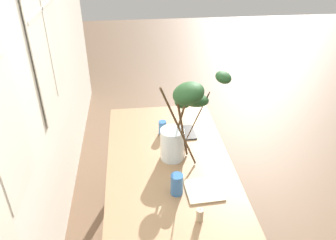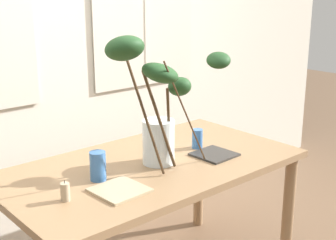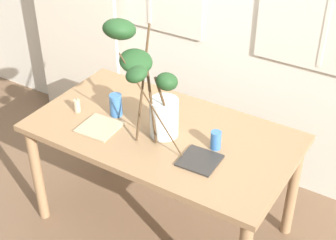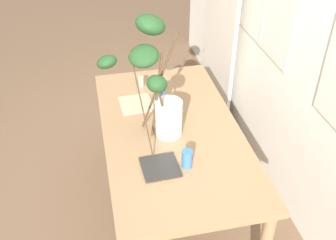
# 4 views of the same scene
# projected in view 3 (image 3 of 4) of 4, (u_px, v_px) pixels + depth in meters

# --- Properties ---
(ground) EXTENTS (14.00, 14.00, 0.00)m
(ground) POSITION_uv_depth(u_px,v_px,m) (163.00, 223.00, 3.38)
(ground) COLOR brown
(dining_table) EXTENTS (1.58, 0.87, 0.77)m
(dining_table) POSITION_uv_depth(u_px,v_px,m) (162.00, 143.00, 3.01)
(dining_table) COLOR #93704C
(dining_table) RESTS_ON ground
(vase_with_branches) EXTENTS (0.56, 0.51, 0.71)m
(vase_with_branches) POSITION_uv_depth(u_px,v_px,m) (149.00, 87.00, 2.73)
(vase_with_branches) COLOR silver
(vase_with_branches) RESTS_ON dining_table
(drinking_glass_blue_left) EXTENTS (0.08, 0.08, 0.14)m
(drinking_glass_blue_left) POSITION_uv_depth(u_px,v_px,m) (116.00, 105.00, 3.05)
(drinking_glass_blue_left) COLOR #386BAD
(drinking_glass_blue_left) RESTS_ON dining_table
(drinking_glass_blue_right) EXTENTS (0.06, 0.06, 0.11)m
(drinking_glass_blue_right) POSITION_uv_depth(u_px,v_px,m) (216.00, 140.00, 2.78)
(drinking_glass_blue_right) COLOR #386BAD
(drinking_glass_blue_right) RESTS_ON dining_table
(plate_square_left) EXTENTS (0.23, 0.23, 0.01)m
(plate_square_left) POSITION_uv_depth(u_px,v_px,m) (99.00, 127.00, 2.97)
(plate_square_left) COLOR tan
(plate_square_left) RESTS_ON dining_table
(plate_square_right) EXTENTS (0.21, 0.21, 0.01)m
(plate_square_right) POSITION_uv_depth(u_px,v_px,m) (200.00, 160.00, 2.70)
(plate_square_right) COLOR #2D2B28
(plate_square_right) RESTS_ON dining_table
(pillar_candle) EXTENTS (0.04, 0.04, 0.09)m
(pillar_candle) POSITION_uv_depth(u_px,v_px,m) (77.00, 106.00, 3.10)
(pillar_candle) COLOR tan
(pillar_candle) RESTS_ON dining_table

